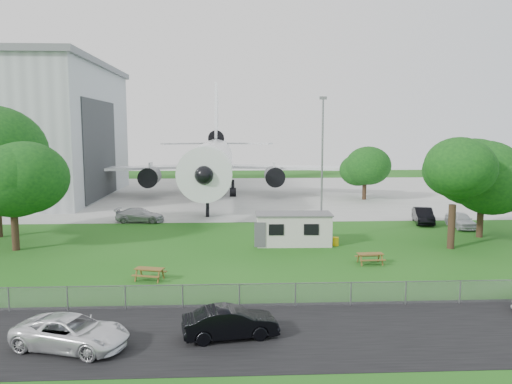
{
  "coord_description": "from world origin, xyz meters",
  "views": [
    {
      "loc": [
        0.62,
        -35.12,
        9.43
      ],
      "look_at": [
        2.75,
        8.0,
        4.0
      ],
      "focal_mm": 35.0,
      "sensor_mm": 36.0,
      "label": 1
    }
  ],
  "objects_px": {
    "picnic_east": "(370,264)",
    "car_centre_sedan": "(230,323)",
    "site_cabin": "(294,229)",
    "picnic_west": "(150,280)",
    "airliner": "(213,159)"
  },
  "relations": [
    {
      "from": "site_cabin",
      "to": "picnic_west",
      "type": "distance_m",
      "value": 13.91
    },
    {
      "from": "picnic_west",
      "to": "car_centre_sedan",
      "type": "xyz_separation_m",
      "value": [
        5.1,
        -9.05,
        0.71
      ]
    },
    {
      "from": "picnic_east",
      "to": "airliner",
      "type": "bearing_deg",
      "value": 105.56
    },
    {
      "from": "airliner",
      "to": "car_centre_sedan",
      "type": "height_order",
      "value": "airliner"
    },
    {
      "from": "site_cabin",
      "to": "picnic_west",
      "type": "xyz_separation_m",
      "value": [
        -10.28,
        -9.29,
        -1.31
      ]
    },
    {
      "from": "picnic_west",
      "to": "picnic_east",
      "type": "xyz_separation_m",
      "value": [
        14.93,
        3.06,
        0.0
      ]
    },
    {
      "from": "airliner",
      "to": "picnic_west",
      "type": "relative_size",
      "value": 26.52
    },
    {
      "from": "picnic_east",
      "to": "car_centre_sedan",
      "type": "distance_m",
      "value": 15.62
    },
    {
      "from": "picnic_west",
      "to": "picnic_east",
      "type": "height_order",
      "value": "same"
    },
    {
      "from": "picnic_west",
      "to": "picnic_east",
      "type": "bearing_deg",
      "value": 26.75
    },
    {
      "from": "airliner",
      "to": "site_cabin",
      "type": "height_order",
      "value": "airliner"
    },
    {
      "from": "site_cabin",
      "to": "car_centre_sedan",
      "type": "bearing_deg",
      "value": -105.75
    },
    {
      "from": "airliner",
      "to": "car_centre_sedan",
      "type": "bearing_deg",
      "value": -87.07
    },
    {
      "from": "car_centre_sedan",
      "to": "picnic_west",
      "type": "bearing_deg",
      "value": 19.54
    },
    {
      "from": "site_cabin",
      "to": "picnic_east",
      "type": "height_order",
      "value": "site_cabin"
    }
  ]
}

